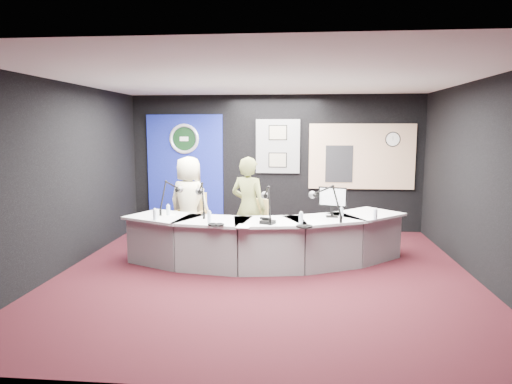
# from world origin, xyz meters

# --- Properties ---
(ground) EXTENTS (6.00, 6.00, 0.00)m
(ground) POSITION_xyz_m (0.00, 0.00, 0.00)
(ground) COLOR black
(ground) RESTS_ON ground
(ceiling) EXTENTS (6.00, 6.00, 0.02)m
(ceiling) POSITION_xyz_m (0.00, 0.00, 2.80)
(ceiling) COLOR silver
(ceiling) RESTS_ON ground
(wall_back) EXTENTS (6.00, 0.02, 2.80)m
(wall_back) POSITION_xyz_m (0.00, 3.00, 1.40)
(wall_back) COLOR black
(wall_back) RESTS_ON ground
(wall_front) EXTENTS (6.00, 0.02, 2.80)m
(wall_front) POSITION_xyz_m (0.00, -3.00, 1.40)
(wall_front) COLOR black
(wall_front) RESTS_ON ground
(wall_left) EXTENTS (0.02, 6.00, 2.80)m
(wall_left) POSITION_xyz_m (-3.00, 0.00, 1.40)
(wall_left) COLOR black
(wall_left) RESTS_ON ground
(wall_right) EXTENTS (0.02, 6.00, 2.80)m
(wall_right) POSITION_xyz_m (3.00, 0.00, 1.40)
(wall_right) COLOR black
(wall_right) RESTS_ON ground
(broadcast_desk) EXTENTS (4.50, 1.90, 0.75)m
(broadcast_desk) POSITION_xyz_m (-0.05, 0.55, 0.38)
(broadcast_desk) COLOR silver
(broadcast_desk) RESTS_ON ground
(backdrop_panel) EXTENTS (1.60, 0.05, 2.30)m
(backdrop_panel) POSITION_xyz_m (-1.90, 2.97, 1.25)
(backdrop_panel) COLOR navy
(backdrop_panel) RESTS_ON wall_back
(agency_seal) EXTENTS (0.63, 0.07, 0.63)m
(agency_seal) POSITION_xyz_m (-1.90, 2.93, 1.90)
(agency_seal) COLOR silver
(agency_seal) RESTS_ON backdrop_panel
(seal_center) EXTENTS (0.48, 0.01, 0.48)m
(seal_center) POSITION_xyz_m (-1.90, 2.94, 1.90)
(seal_center) COLOR black
(seal_center) RESTS_ON backdrop_panel
(pinboard) EXTENTS (0.90, 0.04, 1.10)m
(pinboard) POSITION_xyz_m (0.05, 2.97, 1.75)
(pinboard) COLOR slate
(pinboard) RESTS_ON wall_back
(framed_photo_upper) EXTENTS (0.34, 0.02, 0.27)m
(framed_photo_upper) POSITION_xyz_m (0.05, 2.94, 2.03)
(framed_photo_upper) COLOR #7D725B
(framed_photo_upper) RESTS_ON pinboard
(framed_photo_lower) EXTENTS (0.34, 0.02, 0.27)m
(framed_photo_lower) POSITION_xyz_m (0.05, 2.94, 1.47)
(framed_photo_lower) COLOR #7D725B
(framed_photo_lower) RESTS_ON pinboard
(booth_window_frame) EXTENTS (2.12, 0.06, 1.32)m
(booth_window_frame) POSITION_xyz_m (1.75, 2.97, 1.55)
(booth_window_frame) COLOR tan
(booth_window_frame) RESTS_ON wall_back
(booth_glow) EXTENTS (2.00, 0.02, 1.20)m
(booth_glow) POSITION_xyz_m (1.75, 2.96, 1.55)
(booth_glow) COLOR #FDE29F
(booth_glow) RESTS_ON booth_window_frame
(equipment_rack) EXTENTS (0.55, 0.02, 0.75)m
(equipment_rack) POSITION_xyz_m (1.30, 2.94, 1.40)
(equipment_rack) COLOR black
(equipment_rack) RESTS_ON booth_window_frame
(wall_clock) EXTENTS (0.28, 0.01, 0.28)m
(wall_clock) POSITION_xyz_m (2.35, 2.94, 1.90)
(wall_clock) COLOR white
(wall_clock) RESTS_ON booth_window_frame
(armchair_left) EXTENTS (0.60, 0.60, 0.89)m
(armchair_left) POSITION_xyz_m (-1.47, 1.47, 0.44)
(armchair_left) COLOR tan
(armchair_left) RESTS_ON ground
(armchair_right) EXTENTS (0.78, 0.78, 1.03)m
(armchair_right) POSITION_xyz_m (-0.33, 0.85, 0.51)
(armchair_right) COLOR tan
(armchair_right) RESTS_ON ground
(draped_jacket) EXTENTS (0.51, 0.22, 0.70)m
(draped_jacket) POSITION_xyz_m (-1.55, 1.71, 0.62)
(draped_jacket) COLOR #665F56
(draped_jacket) RESTS_ON armchair_left
(person_man) EXTENTS (0.92, 0.74, 1.62)m
(person_man) POSITION_xyz_m (-1.47, 1.47, 0.81)
(person_man) COLOR beige
(person_man) RESTS_ON ground
(person_woman) EXTENTS (0.71, 0.60, 1.66)m
(person_woman) POSITION_xyz_m (-0.33, 0.85, 0.83)
(person_woman) COLOR olive
(person_woman) RESTS_ON ground
(computer_monitor) EXTENTS (0.41, 0.16, 0.29)m
(computer_monitor) POSITION_xyz_m (1.00, 0.60, 1.07)
(computer_monitor) COLOR black
(computer_monitor) RESTS_ON broadcast_desk
(desk_phone) EXTENTS (0.24, 0.22, 0.05)m
(desk_phone) POSITION_xyz_m (0.04, 0.01, 0.78)
(desk_phone) COLOR black
(desk_phone) RESTS_ON broadcast_desk
(headphones_near) EXTENTS (0.20, 0.20, 0.03)m
(headphones_near) POSITION_xyz_m (0.57, -0.20, 0.77)
(headphones_near) COLOR black
(headphones_near) RESTS_ON broadcast_desk
(headphones_far) EXTENTS (0.20, 0.20, 0.03)m
(headphones_far) POSITION_xyz_m (-0.68, -0.20, 0.77)
(headphones_far) COLOR black
(headphones_far) RESTS_ON broadcast_desk
(paper_stack) EXTENTS (0.34, 0.35, 0.00)m
(paper_stack) POSITION_xyz_m (-1.58, 0.54, 0.75)
(paper_stack) COLOR white
(paper_stack) RESTS_ON broadcast_desk
(notepad) EXTENTS (0.21, 0.29, 0.00)m
(notepad) POSITION_xyz_m (-0.28, -0.19, 0.75)
(notepad) COLOR white
(notepad) RESTS_ON broadcast_desk
(boom_mic_a) EXTENTS (0.28, 0.72, 0.60)m
(boom_mic_a) POSITION_xyz_m (-1.61, 0.78, 1.05)
(boom_mic_a) COLOR black
(boom_mic_a) RESTS_ON broadcast_desk
(boom_mic_b) EXTENTS (0.32, 0.71, 0.60)m
(boom_mic_b) POSITION_xyz_m (-1.05, 0.57, 1.05)
(boom_mic_b) COLOR black
(boom_mic_b) RESTS_ON broadcast_desk
(boom_mic_c) EXTENTS (0.24, 0.73, 0.60)m
(boom_mic_c) POSITION_xyz_m (0.02, 0.22, 1.05)
(boom_mic_c) COLOR black
(boom_mic_c) RESTS_ON broadcast_desk
(boom_mic_d) EXTENTS (0.52, 0.59, 0.60)m
(boom_mic_d) POSITION_xyz_m (0.90, 0.41, 1.05)
(boom_mic_d) COLOR black
(boom_mic_d) RESTS_ON broadcast_desk
(water_bottles) EXTENTS (3.35, 0.59, 0.18)m
(water_bottles) POSITION_xyz_m (-0.01, 0.27, 0.84)
(water_bottles) COLOR silver
(water_bottles) RESTS_ON broadcast_desk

